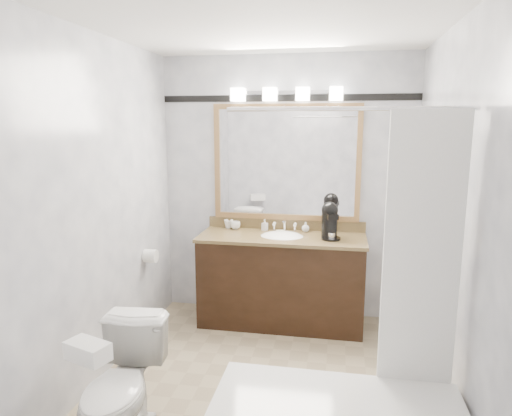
# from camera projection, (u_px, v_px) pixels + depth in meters

# --- Properties ---
(room) EXTENTS (2.42, 2.62, 2.52)m
(room) POSITION_uv_depth(u_px,v_px,m) (264.00, 215.00, 3.14)
(room) COLOR tan
(room) RESTS_ON ground
(vanity) EXTENTS (1.53, 0.58, 0.97)m
(vanity) POSITION_uv_depth(u_px,v_px,m) (281.00, 278.00, 4.27)
(vanity) COLOR black
(vanity) RESTS_ON ground
(mirror) EXTENTS (1.40, 0.04, 1.10)m
(mirror) POSITION_uv_depth(u_px,v_px,m) (286.00, 163.00, 4.33)
(mirror) COLOR #A07748
(mirror) RESTS_ON room
(vanity_light_bar) EXTENTS (1.02, 0.14, 0.12)m
(vanity_light_bar) POSITION_uv_depth(u_px,v_px,m) (286.00, 94.00, 4.16)
(vanity_light_bar) COLOR silver
(vanity_light_bar) RESTS_ON room
(accent_stripe) EXTENTS (2.40, 0.01, 0.06)m
(accent_stripe) POSITION_uv_depth(u_px,v_px,m) (287.00, 98.00, 4.23)
(accent_stripe) COLOR black
(accent_stripe) RESTS_ON room
(tp_roll) EXTENTS (0.11, 0.12, 0.12)m
(tp_roll) POSITION_uv_depth(u_px,v_px,m) (151.00, 256.00, 4.08)
(tp_roll) COLOR white
(tp_roll) RESTS_ON room
(toilet) EXTENTS (0.46, 0.73, 0.71)m
(toilet) POSITION_uv_depth(u_px,v_px,m) (121.00, 389.00, 2.64)
(toilet) COLOR white
(toilet) RESTS_ON ground
(tissue_box) EXTENTS (0.25, 0.19, 0.09)m
(tissue_box) POSITION_uv_depth(u_px,v_px,m) (88.00, 351.00, 2.27)
(tissue_box) COLOR white
(tissue_box) RESTS_ON toilet
(coffee_maker) EXTENTS (0.18, 0.21, 0.33)m
(coffee_maker) POSITION_uv_depth(u_px,v_px,m) (330.00, 220.00, 4.08)
(coffee_maker) COLOR black
(coffee_maker) RESTS_ON vanity
(cup_left) EXTENTS (0.12, 0.12, 0.08)m
(cup_left) POSITION_uv_depth(u_px,v_px,m) (235.00, 225.00, 4.45)
(cup_left) COLOR white
(cup_left) RESTS_ON vanity
(cup_right) EXTENTS (0.09, 0.09, 0.08)m
(cup_right) POSITION_uv_depth(u_px,v_px,m) (229.00, 224.00, 4.50)
(cup_right) COLOR white
(cup_right) RESTS_ON vanity
(soap_bottle_a) EXTENTS (0.06, 0.06, 0.11)m
(soap_bottle_a) POSITION_uv_depth(u_px,v_px,m) (265.00, 225.00, 4.40)
(soap_bottle_a) COLOR white
(soap_bottle_a) RESTS_ON vanity
(soap_bottle_b) EXTENTS (0.07, 0.07, 0.09)m
(soap_bottle_b) POSITION_uv_depth(u_px,v_px,m) (306.00, 227.00, 4.34)
(soap_bottle_b) COLOR white
(soap_bottle_b) RESTS_ON vanity
(soap_bar) EXTENTS (0.08, 0.07, 0.02)m
(soap_bar) POSITION_uv_depth(u_px,v_px,m) (280.00, 231.00, 4.31)
(soap_bar) COLOR beige
(soap_bar) RESTS_ON vanity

